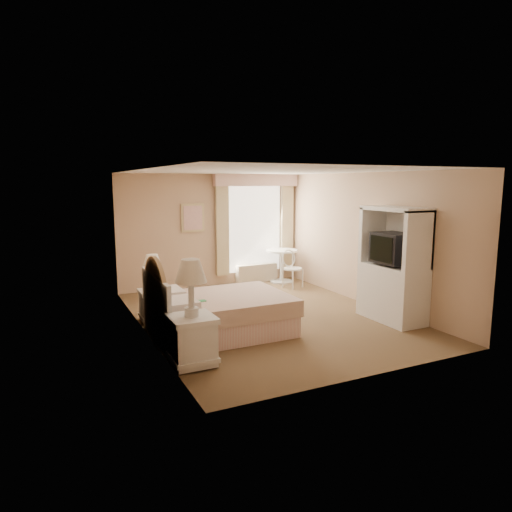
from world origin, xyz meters
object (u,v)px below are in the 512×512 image
bed (216,313)px  armoire (393,274)px  nightstand_near (192,327)px  nightstand_far (153,296)px  round_table (282,261)px  cafe_chair (291,265)px

bed → armoire: (2.94, -0.61, 0.46)m
bed → nightstand_near: bearing=-124.7°
nightstand_near → nightstand_far: (0.00, 2.12, -0.09)m
round_table → armoire: armoire is taller
bed → round_table: (2.70, 2.82, 0.18)m
nightstand_near → bed: bearing=55.3°
bed → cafe_chair: bed is taller
nightstand_far → armoire: (3.65, -1.69, 0.37)m
cafe_chair → armoire: armoire is taller
bed → nightstand_near: (-0.71, -1.03, 0.18)m
round_table → armoire: 3.45m
cafe_chair → armoire: (0.30, -2.89, 0.31)m
bed → round_table: bed is taller
armoire → nightstand_near: bearing=-173.4°
bed → nightstand_far: 1.30m
nightstand_near → armoire: 3.69m
bed → cafe_chair: bearing=40.9°
nightstand_far → armoire: bearing=-24.9°
nightstand_far → cafe_chair: nightstand_far is taller
armoire → bed: bearing=168.3°
nightstand_far → round_table: nightstand_far is taller
nightstand_near → nightstand_far: bearing=90.0°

